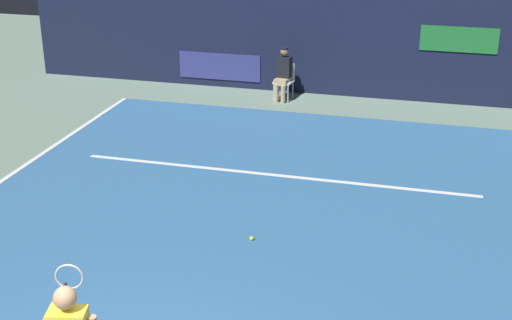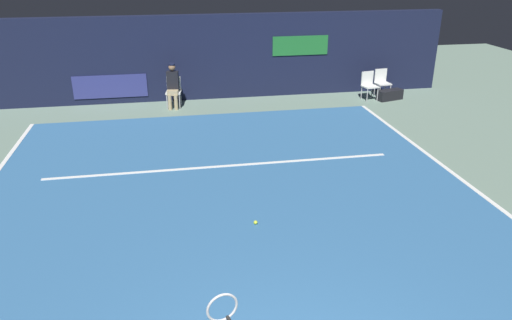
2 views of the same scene
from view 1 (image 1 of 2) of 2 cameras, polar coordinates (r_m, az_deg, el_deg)
The scene contains 6 objects.
ground_plane at distance 11.44m, azimuth -0.95°, elevation -5.16°, with size 30.58×30.58×0.00m, color slate.
court_surface at distance 11.43m, azimuth -0.95°, elevation -5.13°, with size 9.60×11.61×0.01m, color #336699.
line_service at distance 13.21m, azimuth 1.45°, elevation -1.21°, with size 7.49×0.10×0.01m, color white.
back_wall at distance 18.05m, azimuth 5.70°, elevation 9.35°, with size 15.88×0.33×2.60m.
line_judge_on_chair at distance 17.52m, azimuth 2.22°, elevation 6.99°, with size 0.49×0.57×1.32m.
tennis_ball at distance 10.90m, azimuth -0.35°, elevation -6.32°, with size 0.07×0.07×0.07m, color #CCE033.
Camera 1 is at (2.80, -4.98, 5.22)m, focal length 49.69 mm.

